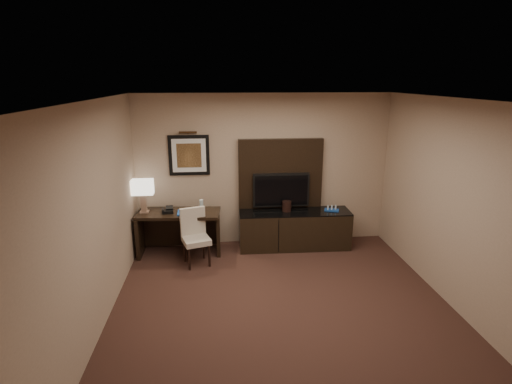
{
  "coord_description": "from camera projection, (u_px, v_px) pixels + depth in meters",
  "views": [
    {
      "loc": [
        -0.8,
        -4.42,
        2.94
      ],
      "look_at": [
        -0.2,
        1.8,
        1.15
      ],
      "focal_mm": 28.0,
      "sensor_mm": 36.0,
      "label": 1
    }
  ],
  "objects": [
    {
      "name": "water_bottle",
      "position": [
        201.0,
        205.0,
        6.83
      ],
      "size": [
        0.07,
        0.07,
        0.19
      ],
      "primitive_type": "cylinder",
      "rotation": [
        0.0,
        0.0,
        0.13
      ],
      "color": "silver",
      "rests_on": "desk"
    },
    {
      "name": "artwork",
      "position": [
        189.0,
        155.0,
        6.91
      ],
      "size": [
        0.7,
        0.04,
        0.7
      ],
      "primitive_type": "cube",
      "color": "black",
      "rests_on": "wall_back"
    },
    {
      "name": "wall_front",
      "position": [
        360.0,
        358.0,
        2.35
      ],
      "size": [
        4.5,
        0.01,
        2.7
      ],
      "primitive_type": "cube",
      "color": "tan",
      "rests_on": "floor"
    },
    {
      "name": "book",
      "position": [
        183.0,
        206.0,
        6.69
      ],
      "size": [
        0.17,
        0.09,
        0.24
      ],
      "primitive_type": "imported",
      "rotation": [
        0.0,
        0.0,
        0.43
      ],
      "color": "tan",
      "rests_on": "desk"
    },
    {
      "name": "wall_right",
      "position": [
        466.0,
        211.0,
        4.95
      ],
      "size": [
        0.01,
        5.0,
        2.7
      ],
      "primitive_type": "cube",
      "color": "tan",
      "rests_on": "floor"
    },
    {
      "name": "ceiling",
      "position": [
        290.0,
        101.0,
        4.37
      ],
      "size": [
        4.5,
        5.0,
        0.01
      ],
      "primitive_type": "cube",
      "color": "silver",
      "rests_on": "wall_back"
    },
    {
      "name": "wall_back",
      "position": [
        263.0,
        170.0,
        7.13
      ],
      "size": [
        4.5,
        0.01,
        2.7
      ],
      "primitive_type": "cube",
      "color": "tan",
      "rests_on": "floor"
    },
    {
      "name": "ice_bucket",
      "position": [
        287.0,
        206.0,
        7.03
      ],
      "size": [
        0.17,
        0.17,
        0.18
      ],
      "primitive_type": "cylinder",
      "rotation": [
        0.0,
        0.0,
        -0.01
      ],
      "color": "black",
      "rests_on": "credenza"
    },
    {
      "name": "desk",
      "position": [
        179.0,
        232.0,
        6.88
      ],
      "size": [
        1.44,
        0.71,
        0.75
      ],
      "primitive_type": "cube",
      "rotation": [
        0.0,
        0.0,
        -0.08
      ],
      "color": "black",
      "rests_on": "floor"
    },
    {
      "name": "picture_light",
      "position": [
        188.0,
        132.0,
        6.76
      ],
      "size": [
        0.04,
        0.04,
        0.3
      ],
      "primitive_type": "cylinder",
      "color": "#402714",
      "rests_on": "wall_back"
    },
    {
      "name": "table_lamp",
      "position": [
        143.0,
        197.0,
        6.69
      ],
      "size": [
        0.35,
        0.23,
        0.53
      ],
      "primitive_type": null,
      "rotation": [
        0.0,
        0.0,
        -0.16
      ],
      "color": "#97735E",
      "rests_on": "desk"
    },
    {
      "name": "wall_left",
      "position": [
        92.0,
        223.0,
        4.53
      ],
      "size": [
        0.01,
        5.0,
        2.7
      ],
      "primitive_type": "cube",
      "color": "tan",
      "rests_on": "floor"
    },
    {
      "name": "floor",
      "position": [
        285.0,
        316.0,
        5.11
      ],
      "size": [
        4.5,
        5.0,
        0.01
      ],
      "primitive_type": "cube",
      "color": "#361E18",
      "rests_on": "ground"
    },
    {
      "name": "tv",
      "position": [
        281.0,
        190.0,
        7.1
      ],
      "size": [
        1.0,
        0.08,
        0.6
      ],
      "primitive_type": "cube",
      "color": "black",
      "rests_on": "tv_wall_panel"
    },
    {
      "name": "desk_phone",
      "position": [
        168.0,
        210.0,
        6.72
      ],
      "size": [
        0.2,
        0.19,
        0.09
      ],
      "primitive_type": null,
      "rotation": [
        0.0,
        0.0,
        0.15
      ],
      "color": "black",
      "rests_on": "desk"
    },
    {
      "name": "tv_wall_panel",
      "position": [
        280.0,
        175.0,
        7.13
      ],
      "size": [
        1.5,
        0.12,
        1.3
      ],
      "primitive_type": "cube",
      "color": "black",
      "rests_on": "wall_back"
    },
    {
      "name": "minibar_tray",
      "position": [
        332.0,
        208.0,
        7.07
      ],
      "size": [
        0.29,
        0.22,
        0.09
      ],
      "primitive_type": null,
      "rotation": [
        0.0,
        0.0,
        -0.33
      ],
      "color": "#164393",
      "rests_on": "credenza"
    },
    {
      "name": "desk_chair",
      "position": [
        196.0,
        240.0,
        6.43
      ],
      "size": [
        0.53,
        0.57,
        0.86
      ],
      "primitive_type": null,
      "rotation": [
        0.0,
        0.0,
        0.3
      ],
      "color": "beige",
      "rests_on": "floor"
    },
    {
      "name": "blue_folder",
      "position": [
        184.0,
        212.0,
        6.72
      ],
      "size": [
        0.23,
        0.3,
        0.02
      ],
      "primitive_type": "cube",
      "rotation": [
        0.0,
        0.0,
        0.02
      ],
      "color": "#1B4FB0",
      "rests_on": "desk"
    },
    {
      "name": "credenza",
      "position": [
        294.0,
        229.0,
        7.13
      ],
      "size": [
        1.97,
        0.59,
        0.67
      ],
      "primitive_type": "cube",
      "rotation": [
        0.0,
        0.0,
        -0.02
      ],
      "color": "black",
      "rests_on": "floor"
    }
  ]
}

